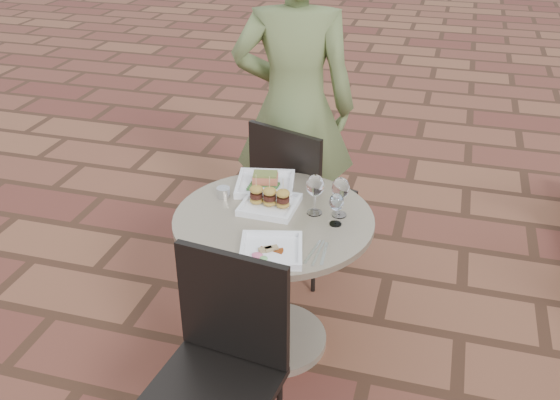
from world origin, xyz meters
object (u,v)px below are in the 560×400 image
(chair_far, at_px, (296,189))
(plate_salmon, at_px, (265,183))
(plate_sliders, at_px, (270,201))
(plate_tuna, at_px, (271,250))
(cafe_table, at_px, (274,262))
(diner, at_px, (294,109))
(chair_near, at_px, (221,356))

(chair_far, bearing_deg, plate_salmon, 99.37)
(plate_sliders, bearing_deg, plate_tuna, -72.48)
(plate_salmon, bearing_deg, plate_sliders, -67.13)
(plate_salmon, bearing_deg, cafe_table, -65.53)
(diner, bearing_deg, chair_far, 96.24)
(chair_near, xyz_separation_m, plate_salmon, (-0.13, 0.97, 0.20))
(cafe_table, relative_size, plate_sliders, 3.58)
(chair_far, distance_m, diner, 0.44)
(diner, xyz_separation_m, plate_tuna, (0.19, -1.10, -0.18))
(chair_far, relative_size, diner, 0.50)
(plate_sliders, bearing_deg, cafe_table, -61.77)
(chair_far, relative_size, plate_sliders, 3.69)
(plate_sliders, relative_size, plate_tuna, 0.83)
(cafe_table, distance_m, chair_near, 0.72)
(cafe_table, height_order, plate_tuna, plate_tuna)
(plate_salmon, bearing_deg, chair_far, 79.77)
(plate_sliders, bearing_deg, chair_near, -86.33)
(chair_far, height_order, plate_tuna, chair_far)
(plate_tuna, bearing_deg, plate_salmon, 109.39)
(cafe_table, distance_m, plate_tuna, 0.39)
(chair_near, bearing_deg, plate_tuna, 88.96)
(plate_salmon, bearing_deg, chair_near, -82.48)
(diner, distance_m, plate_sliders, 0.77)
(chair_near, height_order, plate_salmon, chair_near)
(cafe_table, bearing_deg, diner, 98.44)
(cafe_table, xyz_separation_m, chair_near, (0.01, -0.71, 0.07))
(chair_near, xyz_separation_m, diner, (-0.13, 1.53, 0.38))
(chair_near, relative_size, diner, 0.50)
(cafe_table, xyz_separation_m, plate_sliders, (-0.04, 0.08, 0.28))
(cafe_table, relative_size, plate_tuna, 2.96)
(chair_near, bearing_deg, plate_sliders, 100.70)
(chair_near, height_order, plate_tuna, chair_near)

